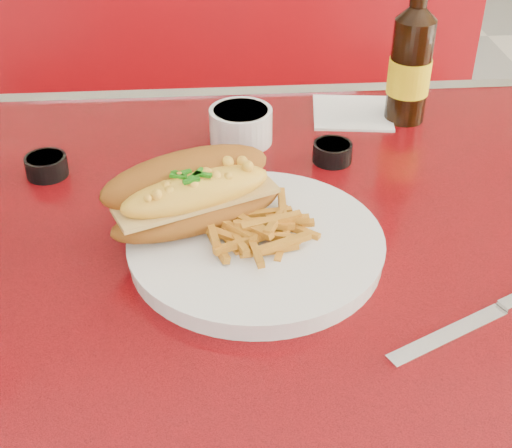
{
  "coord_description": "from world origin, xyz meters",
  "views": [
    {
      "loc": [
        -0.06,
        -0.66,
        1.25
      ],
      "look_at": [
        -0.01,
        -0.03,
        0.81
      ],
      "focal_mm": 50.0,
      "sensor_mm": 36.0,
      "label": 1
    }
  ],
  "objects": [
    {
      "name": "fries_pile",
      "position": [
        -0.02,
        -0.02,
        0.8
      ],
      "size": [
        0.13,
        0.12,
        0.03
      ],
      "primitive_type": null,
      "rotation": [
        0.0,
        0.0,
        -0.28
      ],
      "color": "orange",
      "rests_on": "dinner_plate"
    },
    {
      "name": "knife",
      "position": [
        0.22,
        -0.15,
        0.77
      ],
      "size": [
        0.21,
        0.12,
        0.01
      ],
      "rotation": [
        0.0,
        0.0,
        0.46
      ],
      "color": "silver",
      "rests_on": "diner_table"
    },
    {
      "name": "dinner_plate",
      "position": [
        -0.01,
        -0.03,
        0.78
      ],
      "size": [
        0.31,
        0.31,
        0.02
      ],
      "rotation": [
        0.0,
        0.0,
        -0.1
      ],
      "color": "white",
      "rests_on": "diner_table"
    },
    {
      "name": "mac_hoagie",
      "position": [
        -0.08,
        0.01,
        0.83
      ],
      "size": [
        0.22,
        0.17,
        0.09
      ],
      "rotation": [
        0.0,
        0.0,
        0.4
      ],
      "color": "#915217",
      "rests_on": "dinner_plate"
    },
    {
      "name": "beer_bottle",
      "position": [
        0.23,
        0.29,
        0.86
      ],
      "size": [
        0.07,
        0.07,
        0.24
      ],
      "rotation": [
        0.0,
        0.0,
        -0.06
      ],
      "color": "black",
      "rests_on": "diner_table"
    },
    {
      "name": "booth_bench_far",
      "position": [
        0.0,
        0.81,
        0.29
      ],
      "size": [
        1.2,
        0.51,
        0.9
      ],
      "color": "#970A10",
      "rests_on": "ground"
    },
    {
      "name": "paper_napkin",
      "position": [
        0.16,
        0.31,
        0.77
      ],
      "size": [
        0.13,
        0.13,
        0.0
      ],
      "primitive_type": "cube",
      "rotation": [
        0.0,
        0.0,
        -0.12
      ],
      "color": "white",
      "rests_on": "diner_table"
    },
    {
      "name": "sauce_cup_right",
      "position": [
        0.1,
        0.17,
        0.78
      ],
      "size": [
        0.06,
        0.06,
        0.03
      ],
      "rotation": [
        0.0,
        0.0,
        -0.2
      ],
      "color": "black",
      "rests_on": "diner_table"
    },
    {
      "name": "diner_table",
      "position": [
        0.0,
        0.0,
        0.61
      ],
      "size": [
        1.23,
        0.83,
        0.77
      ],
      "color": "red",
      "rests_on": "ground"
    },
    {
      "name": "gravy_ramekin",
      "position": [
        -0.02,
        0.23,
        0.8
      ],
      "size": [
        0.1,
        0.1,
        0.05
      ],
      "rotation": [
        0.0,
        0.0,
        -0.11
      ],
      "color": "white",
      "rests_on": "diner_table"
    },
    {
      "name": "sauce_cup_left",
      "position": [
        -0.28,
        0.16,
        0.79
      ],
      "size": [
        0.07,
        0.07,
        0.03
      ],
      "rotation": [
        0.0,
        0.0,
        -0.32
      ],
      "color": "black",
      "rests_on": "diner_table"
    },
    {
      "name": "fork",
      "position": [
        -0.07,
        0.03,
        0.79
      ],
      "size": [
        0.1,
        0.15,
        0.0
      ],
      "rotation": [
        0.0,
        0.0,
        2.12
      ],
      "color": "silver",
      "rests_on": "dinner_plate"
    }
  ]
}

